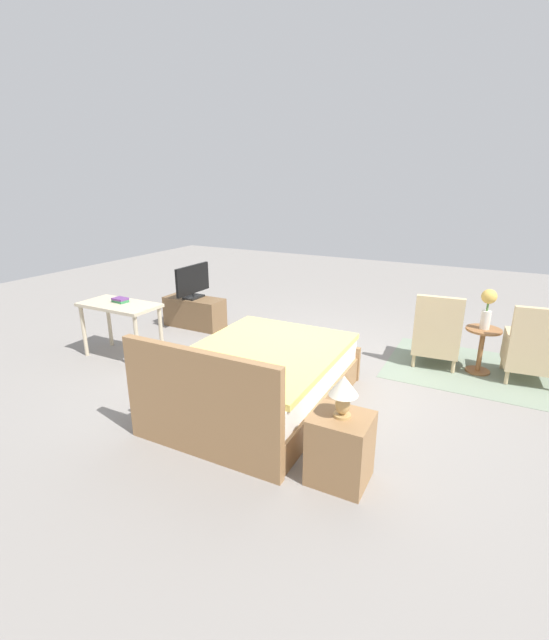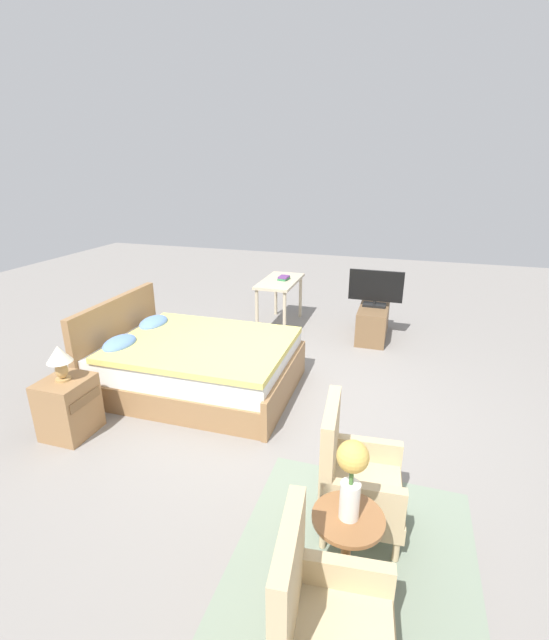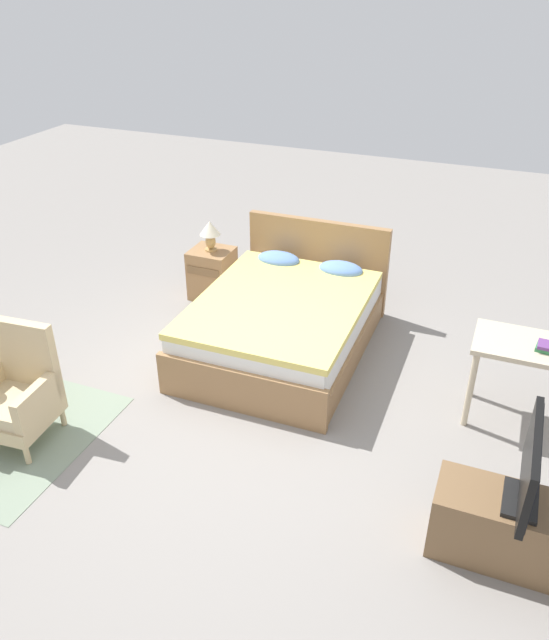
{
  "view_description": "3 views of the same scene",
  "coord_description": "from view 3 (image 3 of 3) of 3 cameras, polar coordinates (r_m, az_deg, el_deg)",
  "views": [
    {
      "loc": [
        -1.93,
        4.45,
        2.2
      ],
      "look_at": [
        0.38,
        0.04,
        0.59
      ],
      "focal_mm": 24.0,
      "sensor_mm": 36.0,
      "label": 1
    },
    {
      "loc": [
        -3.78,
        -1.06,
        2.35
      ],
      "look_at": [
        0.23,
        0.18,
        0.84
      ],
      "focal_mm": 24.0,
      "sensor_mm": 36.0,
      "label": 2
    },
    {
      "loc": [
        1.83,
        -3.7,
        3.25
      ],
      "look_at": [
        0.26,
        0.22,
        0.8
      ],
      "focal_mm": 35.0,
      "sensor_mm": 36.0,
      "label": 3
    }
  ],
  "objects": [
    {
      "name": "ground_plane",
      "position": [
        5.25,
        -3.6,
        -8.18
      ],
      "size": [
        16.0,
        16.0,
        0.0
      ],
      "primitive_type": "plane",
      "color": "gray"
    },
    {
      "name": "armchair_by_window_right",
      "position": [
        5.16,
        -22.47,
        -6.27
      ],
      "size": [
        0.58,
        0.58,
        0.92
      ],
      "color": "#CCB284",
      "rests_on": "floor_rug"
    },
    {
      "name": "tv_stand",
      "position": [
        4.26,
        20.9,
        -17.47
      ],
      "size": [
        0.96,
        0.4,
        0.47
      ],
      "color": "brown",
      "rests_on": "ground_plane"
    },
    {
      "name": "nightstand",
      "position": [
        6.86,
        -5.71,
        4.26
      ],
      "size": [
        0.44,
        0.41,
        0.55
      ],
      "color": "#997047",
      "rests_on": "ground_plane"
    },
    {
      "name": "bed",
      "position": [
        5.87,
        1.0,
        -0.04
      ],
      "size": [
        1.51,
        2.09,
        0.96
      ],
      "color": "#997047",
      "rests_on": "ground_plane"
    },
    {
      "name": "vanity_desk",
      "position": [
        5.16,
        23.32,
        -3.27
      ],
      "size": [
        1.04,
        0.52,
        0.73
      ],
      "color": "beige",
      "rests_on": "ground_plane"
    },
    {
      "name": "tv_flatscreen",
      "position": [
        3.93,
        22.28,
        -12.47
      ],
      "size": [
        0.2,
        0.75,
        0.52
      ],
      "color": "black",
      "rests_on": "tv_stand"
    },
    {
      "name": "table_lamp",
      "position": [
        6.66,
        -5.92,
        8.06
      ],
      "size": [
        0.22,
        0.22,
        0.33
      ],
      "color": "tan",
      "rests_on": "nightstand"
    }
  ]
}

